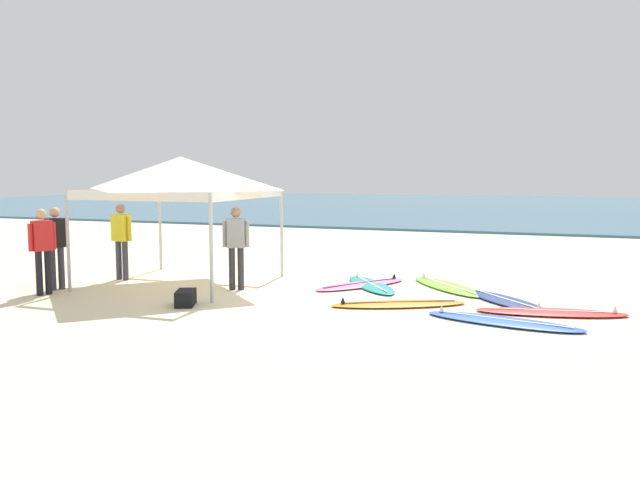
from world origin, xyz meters
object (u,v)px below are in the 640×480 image
(surfboard_blue, at_px, (503,321))
(surfboard_teal, at_px, (371,285))
(surfboard_orange, at_px, (398,304))
(surfboard_pink, at_px, (361,284))
(person_red, at_px, (42,245))
(person_grey, at_px, (236,242))
(gear_bag_near_tent, at_px, (186,298))
(surfboard_lime, at_px, (447,286))
(surfboard_red, at_px, (552,312))
(canopy_tent, at_px, (181,173))
(person_black, at_px, (56,242))
(person_yellow, at_px, (121,236))
(surfboard_navy, at_px, (506,301))

(surfboard_blue, height_order, surfboard_teal, same)
(surfboard_orange, distance_m, surfboard_pink, 2.14)
(surfboard_blue, relative_size, person_red, 1.57)
(person_grey, height_order, gear_bag_near_tent, person_grey)
(surfboard_lime, bearing_deg, surfboard_orange, -103.89)
(surfboard_pink, bearing_deg, surfboard_lime, 12.95)
(person_grey, bearing_deg, surfboard_blue, -12.80)
(surfboard_blue, bearing_deg, surfboard_red, 53.76)
(canopy_tent, distance_m, surfboard_orange, 5.55)
(surfboard_lime, distance_m, surfboard_blue, 3.26)
(canopy_tent, xyz_separation_m, surfboard_blue, (6.89, -1.52, -2.35))
(surfboard_blue, relative_size, person_black, 1.57)
(surfboard_teal, xyz_separation_m, person_black, (-5.99, -2.59, 0.95))
(canopy_tent, distance_m, person_yellow, 2.09)
(canopy_tent, xyz_separation_m, surfboard_red, (7.62, -0.52, -2.35))
(surfboard_lime, relative_size, surfboard_teal, 1.04)
(surfboard_lime, bearing_deg, surfboard_blue, -64.81)
(person_grey, bearing_deg, surfboard_navy, 5.73)
(surfboard_orange, xyz_separation_m, surfboard_lime, (0.53, 2.16, -0.00))
(surfboard_red, bearing_deg, surfboard_pink, 158.20)
(surfboard_blue, distance_m, person_black, 8.98)
(gear_bag_near_tent, bearing_deg, surfboard_red, 13.56)
(surfboard_navy, height_order, surfboard_pink, same)
(person_black, bearing_deg, person_yellow, 71.49)
(canopy_tent, height_order, surfboard_red, canopy_tent)
(surfboard_pink, height_order, gear_bag_near_tent, gear_bag_near_tent)
(surfboard_teal, distance_m, surfboard_red, 4.00)
(surfboard_teal, xyz_separation_m, person_grey, (-2.50, -1.34, 0.95))
(surfboard_blue, xyz_separation_m, surfboard_teal, (-2.94, 2.57, 0.00))
(canopy_tent, bearing_deg, surfboard_pink, 15.38)
(surfboard_orange, distance_m, person_black, 7.12)
(canopy_tent, height_order, person_black, canopy_tent)
(person_grey, distance_m, person_black, 3.71)
(person_grey, bearing_deg, person_red, -151.23)
(surfboard_navy, height_order, surfboard_orange, same)
(surfboard_lime, height_order, surfboard_teal, same)
(surfboard_navy, relative_size, surfboard_lime, 0.91)
(surfboard_red, distance_m, gear_bag_near_tent, 6.48)
(surfboard_teal, xyz_separation_m, gear_bag_near_tent, (-2.63, -3.10, 0.10))
(surfboard_red, bearing_deg, person_grey, 177.75)
(surfboard_navy, xyz_separation_m, person_grey, (-5.34, -0.54, 0.95))
(surfboard_lime, relative_size, surfboard_red, 0.93)
(surfboard_teal, bearing_deg, surfboard_red, -23.28)
(person_red, bearing_deg, surfboard_pink, 29.18)
(person_grey, bearing_deg, surfboard_teal, 28.20)
(surfboard_lime, height_order, person_grey, person_grey)
(surfboard_blue, height_order, surfboard_pink, same)
(surfboard_orange, relative_size, gear_bag_near_tent, 4.23)
(surfboard_blue, height_order, person_black, person_black)
(surfboard_lime, height_order, surfboard_red, same)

